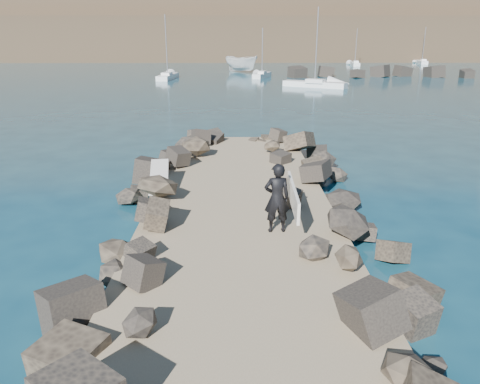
{
  "coord_description": "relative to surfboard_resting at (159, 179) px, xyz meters",
  "views": [
    {
      "loc": [
        -0.14,
        -14.06,
        5.93
      ],
      "look_at": [
        0.0,
        -1.0,
        1.5
      ],
      "focal_mm": 35.0,
      "sensor_mm": 36.0,
      "label": 1
    }
  ],
  "objects": [
    {
      "name": "surfer_with_board",
      "position": [
        3.91,
        -3.59,
        0.56
      ],
      "size": [
        0.87,
        2.47,
        1.99
      ],
      "color": "black",
      "rests_on": "jetty"
    },
    {
      "name": "breakwater_secondary",
      "position": [
        37.83,
        53.22,
        -0.44
      ],
      "size": [
        52.0,
        4.0,
        1.2
      ],
      "primitive_type": "cube",
      "color": "black",
      "rests_on": "ground"
    },
    {
      "name": "ground",
      "position": [
        2.83,
        -1.78,
        -1.04
      ],
      "size": [
        800.0,
        800.0,
        0.0
      ],
      "primitive_type": "plane",
      "color": "#0F384C",
      "rests_on": "ground"
    },
    {
      "name": "riprap_left",
      "position": [
        -0.07,
        -3.28,
        -0.54
      ],
      "size": [
        2.6,
        22.0,
        1.0
      ],
      "primitive_type": "cube",
      "color": "#272421",
      "rests_on": "ground"
    },
    {
      "name": "sailboat_f",
      "position": [
        41.88,
        85.06,
        -0.69
      ],
      "size": [
        2.36,
        6.24,
        7.46
      ],
      "color": "white",
      "rests_on": "ground"
    },
    {
      "name": "sailboat_a",
      "position": [
        -6.58,
        50.35,
        -0.69
      ],
      "size": [
        2.28,
        7.22,
        8.56
      ],
      "color": "white",
      "rests_on": "ground"
    },
    {
      "name": "riprap_right",
      "position": [
        5.73,
        -3.28,
        -0.54
      ],
      "size": [
        2.6,
        22.0,
        1.0
      ],
      "primitive_type": "cube",
      "color": "black",
      "rests_on": "ground"
    },
    {
      "name": "boat_imported",
      "position": [
        3.79,
        62.71,
        0.31
      ],
      "size": [
        6.6,
        6.98,
        2.7
      ],
      "primitive_type": "imported",
      "rotation": [
        0.0,
        0.0,
        0.72
      ],
      "color": "white",
      "rests_on": "ground"
    },
    {
      "name": "sailboat_b",
      "position": [
        6.56,
        52.59,
        -0.69
      ],
      "size": [
        3.05,
        5.66,
        6.88
      ],
      "color": "white",
      "rests_on": "ground"
    },
    {
      "name": "sailboat_d",
      "position": [
        26.29,
        78.92,
        -0.69
      ],
      "size": [
        1.82,
        5.83,
        7.06
      ],
      "color": "white",
      "rests_on": "ground"
    },
    {
      "name": "sailboat_c",
      "position": [
        12.04,
        39.88,
        -0.69
      ],
      "size": [
        7.3,
        5.09,
        8.95
      ],
      "color": "white",
      "rests_on": "ground"
    },
    {
      "name": "jetty",
      "position": [
        2.83,
        -3.78,
        -0.74
      ],
      "size": [
        6.0,
        26.0,
        0.6
      ],
      "primitive_type": "cube",
      "color": "#8C7759",
      "rests_on": "ground"
    },
    {
      "name": "surfboard_resting",
      "position": [
        0.0,
        0.0,
        0.0
      ],
      "size": [
        0.92,
        2.58,
        0.08
      ],
      "primitive_type": "cube",
      "rotation": [
        0.0,
        0.0,
        0.11
      ],
      "color": "silver",
      "rests_on": "riprap_left"
    },
    {
      "name": "headland",
      "position": [
        12.83,
        158.22,
        14.96
      ],
      "size": [
        360.0,
        140.0,
        32.0
      ],
      "primitive_type": "cube",
      "color": "#2D4919",
      "rests_on": "ground"
    }
  ]
}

